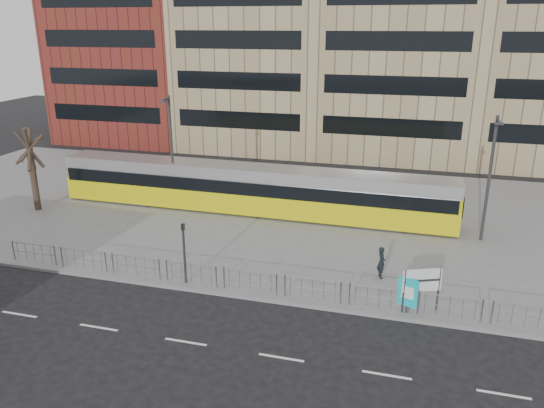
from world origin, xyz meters
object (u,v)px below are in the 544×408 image
(traffic_light_west, at_px, (184,246))
(lamp_post_west, at_px, (171,148))
(tram, at_px, (250,189))
(ad_panel, at_px, (408,293))
(pedestrian, at_px, (381,262))
(lamp_post_east, at_px, (490,174))
(bare_tree, at_px, (26,124))
(station_sign, at_px, (422,282))

(traffic_light_west, xyz_separation_m, lamp_post_west, (-5.41, 10.16, 2.22))
(tram, height_order, lamp_post_west, lamp_post_west)
(ad_panel, xyz_separation_m, pedestrian, (-1.36, 3.19, -0.16))
(lamp_post_east, height_order, bare_tree, bare_tree)
(pedestrian, height_order, bare_tree, bare_tree)
(station_sign, distance_m, ad_panel, 0.78)
(ad_panel, relative_size, bare_tree, 0.21)
(lamp_post_east, bearing_deg, station_sign, -110.02)
(tram, xyz_separation_m, ad_panel, (10.62, -10.80, -0.59))
(lamp_post_east, bearing_deg, lamp_post_west, 178.33)
(station_sign, xyz_separation_m, ad_panel, (-0.56, -0.34, -0.42))
(ad_panel, distance_m, bare_tree, 26.27)
(station_sign, height_order, ad_panel, station_sign)
(pedestrian, height_order, lamp_post_east, lamp_post_east)
(pedestrian, xyz_separation_m, bare_tree, (-23.40, 4.13, 5.03))
(station_sign, relative_size, traffic_light_west, 0.65)
(tram, bearing_deg, pedestrian, -38.72)
(lamp_post_west, xyz_separation_m, lamp_post_east, (19.86, -0.58, -0.17))
(tram, distance_m, ad_panel, 15.16)
(station_sign, height_order, pedestrian, station_sign)
(ad_panel, xyz_separation_m, lamp_post_west, (-15.92, 10.20, 3.21))
(station_sign, xyz_separation_m, pedestrian, (-1.92, 2.85, -0.59))
(bare_tree, bearing_deg, pedestrian, -10.01)
(traffic_light_west, bearing_deg, lamp_post_west, 113.68)
(tram, distance_m, lamp_post_west, 5.94)
(traffic_light_west, distance_m, bare_tree, 16.46)
(ad_panel, bearing_deg, station_sign, 50.01)
(traffic_light_west, distance_m, lamp_post_east, 17.46)
(lamp_post_west, bearing_deg, pedestrian, -25.72)
(tram, height_order, station_sign, tram)
(bare_tree, bearing_deg, ad_panel, -16.47)
(pedestrian, xyz_separation_m, lamp_post_west, (-14.56, 7.01, 3.38))
(lamp_post_west, height_order, lamp_post_east, lamp_post_west)
(tram, relative_size, lamp_post_west, 3.49)
(lamp_post_west, relative_size, lamp_post_east, 1.05)
(pedestrian, bearing_deg, station_sign, -164.28)
(station_sign, xyz_separation_m, lamp_post_east, (3.38, 9.28, 2.62))
(tram, bearing_deg, lamp_post_east, -3.92)
(tram, bearing_deg, station_sign, -42.39)
(tram, distance_m, lamp_post_east, 14.81)
(pedestrian, distance_m, bare_tree, 24.29)
(lamp_post_east, relative_size, bare_tree, 0.90)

